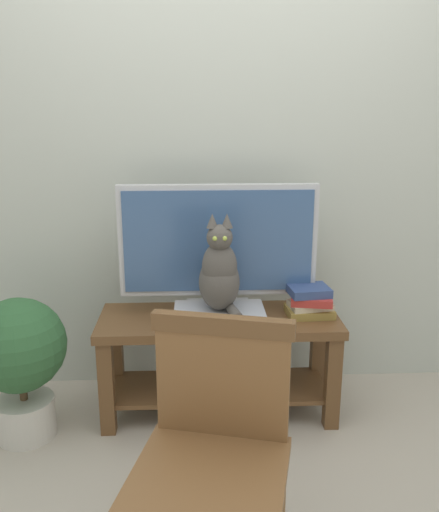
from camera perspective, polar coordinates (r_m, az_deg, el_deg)
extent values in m
plane|color=#ADA393|center=(2.52, 1.00, -21.94)|extent=(12.00, 12.00, 0.00)
cube|color=#B7BCB2|center=(2.94, -0.06, 12.99)|extent=(7.00, 0.12, 2.80)
cube|color=brown|center=(2.73, -0.05, -6.75)|extent=(1.18, 0.43, 0.04)
cube|color=brown|center=(2.72, -11.62, -13.23)|extent=(0.07, 0.07, 0.48)
cube|color=brown|center=(2.76, 11.64, -12.72)|extent=(0.07, 0.07, 0.48)
cube|color=brown|center=(3.01, -10.67, -10.19)|extent=(0.07, 0.07, 0.48)
cube|color=brown|center=(3.05, 10.12, -9.79)|extent=(0.07, 0.07, 0.48)
cube|color=brown|center=(2.88, -0.05, -13.48)|extent=(1.08, 0.35, 0.02)
cube|color=#B7B7BC|center=(2.79, -0.13, -5.36)|extent=(0.32, 0.20, 0.03)
cube|color=#B7B7BC|center=(2.78, -0.13, -4.48)|extent=(0.06, 0.04, 0.06)
cube|color=#B7B7BC|center=(2.69, -0.14, 1.65)|extent=(0.97, 0.05, 0.55)
cube|color=#385684|center=(2.66, -0.11, 1.50)|extent=(0.92, 0.01, 0.50)
sphere|color=#2672F2|center=(2.79, 9.63, -3.64)|extent=(0.01, 0.01, 0.01)
cube|color=#BCBCC1|center=(2.65, -0.03, -6.15)|extent=(0.43, 0.25, 0.07)
cube|color=black|center=(2.53, 0.10, -7.22)|extent=(0.26, 0.01, 0.03)
ellipsoid|color=#514C47|center=(2.59, -0.03, -2.73)|extent=(0.19, 0.23, 0.26)
ellipsoid|color=#514C47|center=(2.54, 0.00, -1.15)|extent=(0.16, 0.15, 0.24)
sphere|color=#514C47|center=(2.49, 0.01, 1.93)|extent=(0.12, 0.12, 0.12)
cone|color=#514C47|center=(2.47, -0.75, 3.68)|extent=(0.05, 0.05, 0.07)
cone|color=#514C47|center=(2.47, 0.78, 3.69)|extent=(0.05, 0.05, 0.07)
sphere|color=#B2C64C|center=(2.43, -0.49, 1.82)|extent=(0.02, 0.02, 0.02)
sphere|color=#B2C64C|center=(2.43, 0.64, 1.84)|extent=(0.02, 0.02, 0.02)
cylinder|color=#514C47|center=(2.55, 1.36, -5.64)|extent=(0.08, 0.19, 0.04)
cylinder|color=brown|center=(2.13, -5.58, -22.93)|extent=(0.04, 0.04, 0.42)
cylinder|color=brown|center=(2.07, 6.24, -24.30)|extent=(0.04, 0.04, 0.42)
cube|color=brown|center=(1.79, -1.14, -22.02)|extent=(0.56, 0.56, 0.04)
cube|color=brown|center=(1.84, 0.29, -12.36)|extent=(0.44, 0.14, 0.42)
cube|color=brown|center=(1.76, 0.30, -7.17)|extent=(0.46, 0.16, 0.06)
cube|color=olive|center=(2.77, 9.30, -5.69)|extent=(0.23, 0.18, 0.04)
cube|color=beige|center=(2.75, 9.37, -5.03)|extent=(0.22, 0.17, 0.03)
cube|color=#B2332D|center=(2.74, 9.51, -4.41)|extent=(0.22, 0.20, 0.04)
cube|color=#33477A|center=(2.73, 9.25, -3.57)|extent=(0.21, 0.18, 0.04)
cylinder|color=beige|center=(2.87, -19.44, -15.49)|extent=(0.27, 0.27, 0.19)
cylinder|color=#332319|center=(2.83, -19.60, -14.00)|extent=(0.25, 0.25, 0.02)
cylinder|color=#4C3823|center=(2.80, -19.71, -12.90)|extent=(0.04, 0.04, 0.10)
sphere|color=#2D5B33|center=(2.70, -20.15, -8.67)|extent=(0.44, 0.44, 0.44)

